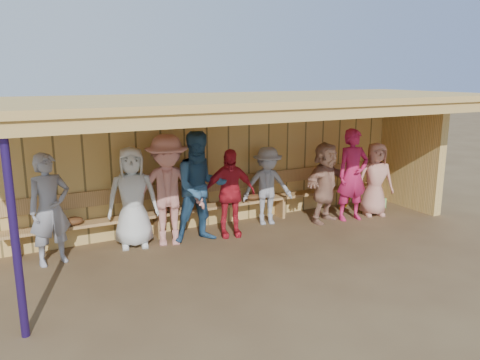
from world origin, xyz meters
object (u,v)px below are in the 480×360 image
Objects in this scene: player_f at (325,182)px; player_d at (229,193)px; player_c at (200,187)px; player_g at (352,175)px; player_h at (375,179)px; player_b at (133,197)px; bench at (221,199)px; player_a at (50,209)px; player_e at (267,186)px; player_extra at (168,190)px.

player_d is at bearing 157.81° from player_f.
player_g is at bearing 1.14° from player_c.
player_h is at bearing -25.43° from player_f.
player_b is 1.82m from bench.
player_d is (1.65, -0.28, -0.06)m from player_b.
player_f is (3.68, -0.39, -0.06)m from player_b.
player_a is at bearing 158.29° from player_f.
player_e is 0.80× the size of player_extra.
bench is (0.67, 0.58, -0.43)m from player_c.
player_a is 5.54m from player_g.
player_c is (1.10, -0.28, 0.11)m from player_b.
player_extra is (0.55, -0.18, 0.09)m from player_b.
player_a is 0.91× the size of player_extra.
bench is (-3.07, 0.83, -0.22)m from player_h.
bench is at bearing 91.44° from player_d.
player_g reaches higher than player_h.
player_c is 1.27× the size of player_e.
player_d is 0.87× the size of player_g.
player_c reaches higher than player_g.
bench is at bearing 37.96° from player_extra.
player_d is 1.11m from player_extra.
player_g is (5.53, -0.37, 0.05)m from player_a.
player_c is 3.14m from player_g.
player_e reaches higher than bench.
player_h is (6.14, -0.36, -0.11)m from player_a.
player_g is 0.24× the size of bench.
player_a is 4.98m from player_f.
player_g reaches higher than player_f.
player_d is 1.05× the size of player_e.
player_b is 1.67m from player_d.
player_a reaches higher than bench.
player_h is at bearing -17.09° from player_a.
player_c is (2.40, -0.12, 0.10)m from player_a.
player_c is 1.02× the size of player_extra.
player_d is 2.59m from player_g.
bench is at bearing 140.85° from player_f.
player_h is at bearing 1.91° from player_e.
player_h is (1.17, -0.13, -0.04)m from player_f.
player_f reaches higher than player_e.
player_extra reaches higher than player_f.
player_f is 0.58m from player_g.
player_f is (2.03, -0.11, -0.00)m from player_d.
player_c is 1.22× the size of player_f.
player_b is at bearing -176.63° from player_d.
player_f is 1.17m from player_h.
player_extra is at bearing -159.84° from player_e.
player_f is (1.08, -0.39, 0.03)m from player_e.
player_g is 1.21× the size of player_h.
player_a is at bearing -162.63° from player_e.
player_f is at bearing 3.25° from player_c.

